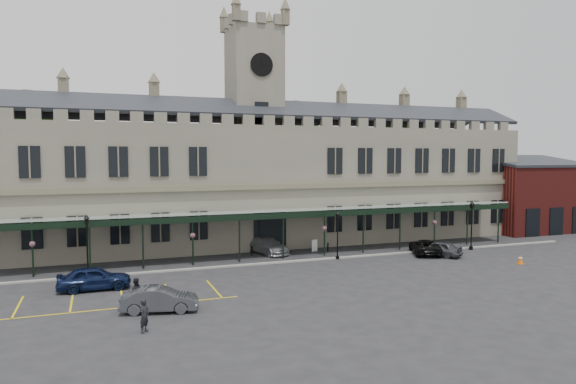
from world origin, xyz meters
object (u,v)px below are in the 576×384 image
object	(u,v)px
car_left_b	(160,299)
person_b	(136,292)
station_building	(255,181)
sign_board	(315,246)
car_van	(425,247)
car_right_a	(438,248)
lamp_post_mid	(338,231)
clock_tower	(254,117)
lamp_post_right	(472,221)
car_taxi	(267,245)
lamp_post_left	(87,241)
car_left_a	(94,278)
traffic_cone	(520,259)
person_a	(145,316)

from	to	relation	value
car_left_b	person_b	xyz separation A→B (m)	(-1.24, 1.52, 0.15)
station_building	sign_board	distance (m)	9.65
car_van	car_right_a	bearing A→B (deg)	136.31
lamp_post_mid	car_van	distance (m)	8.82
station_building	car_left_b	distance (m)	24.78
sign_board	clock_tower	bearing A→B (deg)	103.89
lamp_post_right	person_b	xyz separation A→B (m)	(-31.90, -8.34, -1.95)
station_building	clock_tower	size ratio (longest dim) A/B	2.42
car_right_a	car_taxi	bearing A→B (deg)	-56.87
lamp_post_left	car_taxi	size ratio (longest dim) A/B	0.91
car_taxi	lamp_post_left	bearing A→B (deg)	179.03
lamp_post_mid	car_van	xyz separation A→B (m)	(8.59, -0.76, -1.84)
lamp_post_mid	car_left_a	distance (m)	20.50
car_left_b	person_b	world-z (taller)	person_b
car_left_a	car_right_a	world-z (taller)	car_left_a
lamp_post_right	car_left_a	bearing A→B (deg)	-174.50
lamp_post_right	car_van	world-z (taller)	lamp_post_right
car_right_a	sign_board	bearing A→B (deg)	-64.14
traffic_cone	car_left_b	bearing A→B (deg)	-174.26
sign_board	car_left_b	distance (m)	21.54
lamp_post_left	sign_board	xyz separation A→B (m)	(20.11, 4.07, -2.29)
lamp_post_left	traffic_cone	bearing A→B (deg)	-12.06
lamp_post_mid	sign_board	xyz separation A→B (m)	(-0.44, 4.08, -1.98)
car_left_b	car_van	world-z (taller)	car_left_b
car_left_a	person_b	size ratio (longest dim) A/B	2.72
traffic_cone	sign_board	bearing A→B (deg)	140.93
lamp_post_right	car_left_b	world-z (taller)	lamp_post_right
lamp_post_left	sign_board	bearing A→B (deg)	11.43
station_building	car_van	distance (m)	18.20
car_left_a	car_van	distance (m)	28.83
lamp_post_mid	person_b	xyz separation A→B (m)	(-17.73, -8.77, -1.65)
station_building	car_left_a	world-z (taller)	station_building
lamp_post_right	person_b	distance (m)	33.03
lamp_post_mid	car_right_a	distance (m)	9.54
car_van	sign_board	bearing A→B (deg)	-4.85
lamp_post_right	car_right_a	xyz separation A→B (m)	(-5.04, -1.63, -2.12)
car_taxi	person_b	distance (m)	18.49
lamp_post_left	car_taxi	distance (m)	16.33
lamp_post_mid	person_a	bearing A→B (deg)	-142.22
station_building	sign_board	world-z (taller)	station_building
car_van	lamp_post_right	bearing A→B (deg)	-153.16
sign_board	station_building	bearing A→B (deg)	104.23
station_building	person_a	distance (m)	28.15
car_van	car_right_a	distance (m)	1.40
car_left_b	car_right_a	xyz separation A→B (m)	(25.62, 8.23, -0.03)
lamp_post_left	person_a	size ratio (longest dim) A/B	2.70
traffic_cone	car_left_b	distance (m)	30.18
lamp_post_mid	sign_board	distance (m)	4.56
lamp_post_left	car_right_a	world-z (taller)	lamp_post_left
lamp_post_left	car_van	bearing A→B (deg)	-1.53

